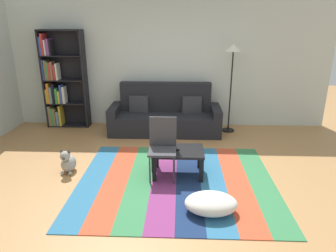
% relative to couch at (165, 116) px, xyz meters
% --- Properties ---
extents(ground_plane, '(14.00, 14.00, 0.00)m').
position_rel_couch_xyz_m(ground_plane, '(0.06, -2.02, -0.34)').
color(ground_plane, '#B27F4C').
extents(back_wall, '(6.80, 0.10, 2.70)m').
position_rel_couch_xyz_m(back_wall, '(0.06, 0.53, 1.01)').
color(back_wall, silver).
rests_on(back_wall, ground_plane).
extents(rug, '(2.83, 2.45, 0.01)m').
position_rel_couch_xyz_m(rug, '(0.27, -2.13, -0.33)').
color(rug, teal).
rests_on(rug, ground_plane).
extents(couch, '(2.26, 0.80, 1.00)m').
position_rel_couch_xyz_m(couch, '(0.00, 0.00, 0.00)').
color(couch, black).
rests_on(couch, ground_plane).
extents(bookshelf, '(0.90, 0.28, 2.05)m').
position_rel_couch_xyz_m(bookshelf, '(-2.27, 0.28, 0.63)').
color(bookshelf, black).
rests_on(bookshelf, ground_plane).
extents(coffee_table, '(0.76, 0.53, 0.40)m').
position_rel_couch_xyz_m(coffee_table, '(0.29, -1.90, -0.00)').
color(coffee_table, black).
rests_on(coffee_table, rug).
extents(pouf, '(0.64, 0.46, 0.24)m').
position_rel_couch_xyz_m(pouf, '(0.70, -2.86, -0.21)').
color(pouf, white).
rests_on(pouf, rug).
extents(dog, '(0.22, 0.35, 0.40)m').
position_rel_couch_xyz_m(dog, '(-1.41, -1.88, -0.18)').
color(dog, '#9E998E').
rests_on(dog, ground_plane).
extents(standing_lamp, '(0.32, 0.32, 1.79)m').
position_rel_couch_xyz_m(standing_lamp, '(1.33, 0.09, 1.16)').
color(standing_lamp, black).
rests_on(standing_lamp, ground_plane).
extents(tv_remote, '(0.12, 0.15, 0.02)m').
position_rel_couch_xyz_m(tv_remote, '(0.25, -1.87, 0.08)').
color(tv_remote, black).
rests_on(tv_remote, coffee_table).
extents(folding_chair, '(0.40, 0.40, 0.90)m').
position_rel_couch_xyz_m(folding_chair, '(0.06, -1.94, 0.20)').
color(folding_chair, '#38383D').
rests_on(folding_chair, ground_plane).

